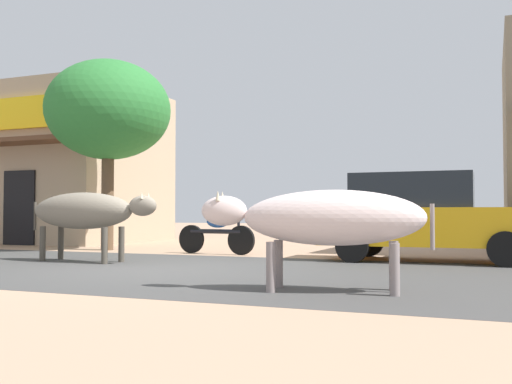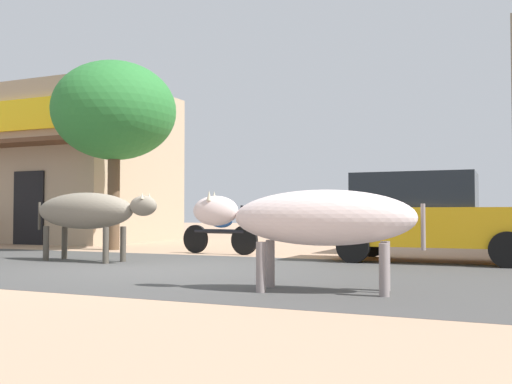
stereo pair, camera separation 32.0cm
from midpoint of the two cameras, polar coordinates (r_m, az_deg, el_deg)
ground at (r=9.80m, az=-11.18°, el=-7.28°), size 80.00×80.00×0.00m
asphalt_road at (r=9.80m, az=-11.18°, el=-7.26°), size 72.00×5.85×0.00m
storefront_left_cafe at (r=20.70m, az=-20.44°, el=2.23°), size 7.32×5.67×4.79m
roadside_tree at (r=15.07m, az=-14.68°, el=7.60°), size 3.04×3.04×4.64m
parked_hatchback_car at (r=11.45m, az=15.18°, el=-2.27°), size 3.97×1.84×1.64m
parked_motorcycle at (r=13.02m, az=-4.51°, el=-3.92°), size 1.91×0.30×1.07m
cow_near_brown at (r=11.42m, az=-16.98°, el=-1.81°), size 2.87×0.81×1.28m
cow_far_dark at (r=6.85m, az=5.54°, el=-2.57°), size 2.69×1.05×1.17m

